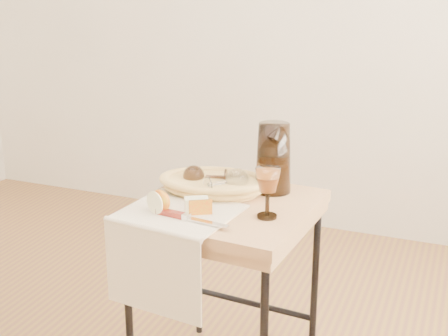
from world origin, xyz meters
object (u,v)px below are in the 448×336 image
at_px(goblet_lying_b, 225,182).
at_px(pitcher, 273,158).
at_px(bread_basket, 214,185).
at_px(goblet_lying_a, 207,177).
at_px(wine_goblet, 268,193).
at_px(tea_towel, 179,212).
at_px(table_knife, 189,217).
at_px(side_table, 226,296).
at_px(apple_half, 160,201).

relative_size(goblet_lying_b, pitcher, 0.46).
relative_size(bread_basket, goblet_lying_a, 2.73).
height_order(pitcher, wine_goblet, pitcher).
bearing_deg(goblet_lying_a, tea_towel, 75.70).
height_order(tea_towel, table_knife, table_knife).
distance_m(side_table, goblet_lying_b, 0.38).
bearing_deg(pitcher, tea_towel, -100.35).
bearing_deg(wine_goblet, tea_towel, -165.41).
bearing_deg(goblet_lying_b, goblet_lying_a, 106.70).
relative_size(goblet_lying_b, table_knife, 0.53).
xyz_separation_m(bread_basket, wine_goblet, (0.22, -0.13, 0.05)).
bearing_deg(side_table, goblet_lying_b, 117.12).
bearing_deg(table_knife, bread_basket, 103.64).
xyz_separation_m(apple_half, table_knife, (0.10, -0.03, -0.03)).
xyz_separation_m(side_table, bread_basket, (-0.07, 0.07, 0.35)).
bearing_deg(apple_half, goblet_lying_b, 80.49).
bearing_deg(goblet_lying_b, pitcher, -9.55).
bearing_deg(side_table, table_knife, -104.03).
distance_m(goblet_lying_a, table_knife, 0.27).
height_order(side_table, table_knife, table_knife).
bearing_deg(apple_half, side_table, 67.47).
xyz_separation_m(bread_basket, apple_half, (-0.08, -0.22, 0.01)).
distance_m(bread_basket, table_knife, 0.25).
bearing_deg(table_knife, goblet_lying_a, 109.23).
height_order(side_table, apple_half, apple_half).
xyz_separation_m(bread_basket, goblet_lying_b, (0.05, -0.02, 0.02)).
distance_m(goblet_lying_a, apple_half, 0.24).
bearing_deg(side_table, tea_towel, -127.52).
bearing_deg(bread_basket, pitcher, 17.17).
xyz_separation_m(side_table, pitcher, (0.10, 0.16, 0.44)).
height_order(bread_basket, goblet_lying_a, goblet_lying_a).
distance_m(side_table, tea_towel, 0.37).
bearing_deg(goblet_lying_b, wine_goblet, -82.18).
bearing_deg(goblet_lying_a, goblet_lying_b, 142.00).
height_order(tea_towel, pitcher, pitcher).
relative_size(side_table, pitcher, 2.45).
height_order(tea_towel, goblet_lying_b, goblet_lying_b).
bearing_deg(goblet_lying_a, pitcher, -174.12).
xyz_separation_m(side_table, goblet_lying_b, (-0.03, 0.05, 0.38)).
relative_size(goblet_lying_b, apple_half, 1.64).
relative_size(tea_towel, bread_basket, 1.03).
distance_m(pitcher, wine_goblet, 0.23).
bearing_deg(goblet_lying_b, side_table, -112.55).
bearing_deg(tea_towel, side_table, 59.19).
xyz_separation_m(bread_basket, table_knife, (0.03, -0.25, -0.01)).
bearing_deg(wine_goblet, pitcher, 103.52).
xyz_separation_m(goblet_lying_a, goblet_lying_b, (0.07, -0.03, 0.00)).
height_order(tea_towel, wine_goblet, wine_goblet).
bearing_deg(bread_basket, tea_towel, -107.70).
bearing_deg(pitcher, bread_basket, -128.44).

